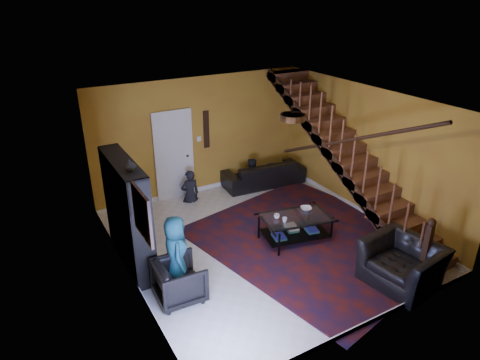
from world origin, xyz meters
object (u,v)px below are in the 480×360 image
(bookshelf, at_px, (128,215))
(armchair_left, at_px, (179,281))
(armchair_right, at_px, (402,264))
(sofa, at_px, (263,173))
(coffee_table, at_px, (295,226))

(bookshelf, distance_m, armchair_left, 1.55)
(bookshelf, distance_m, armchair_right, 4.76)
(sofa, bearing_deg, coffee_table, 76.15)
(armchair_right, bearing_deg, coffee_table, -167.79)
(bookshelf, relative_size, armchair_left, 2.65)
(coffee_table, bearing_deg, sofa, 71.10)
(armchair_left, relative_size, armchair_right, 0.64)
(bookshelf, xyz_separation_m, sofa, (3.90, 1.70, -0.66))
(sofa, xyz_separation_m, armchair_right, (-0.14, -4.55, 0.08))
(armchair_left, xyz_separation_m, armchair_right, (3.41, -1.48, 0.04))
(armchair_left, distance_m, armchair_right, 3.71)
(armchair_left, bearing_deg, armchair_right, -110.88)
(sofa, relative_size, coffee_table, 1.42)
(sofa, xyz_separation_m, coffee_table, (-0.87, -2.54, -0.01))
(armchair_left, relative_size, coffee_table, 0.52)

